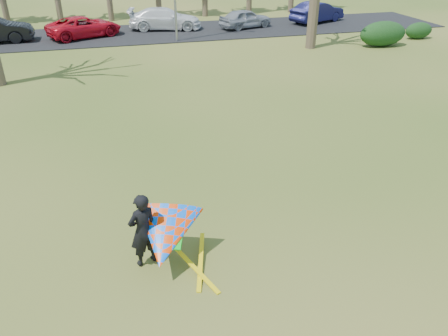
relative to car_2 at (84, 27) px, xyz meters
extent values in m
plane|color=#255011|center=(4.01, -24.77, -0.76)|extent=(100.00, 100.00, 0.00)
cube|color=black|center=(4.01, 0.23, -0.73)|extent=(46.00, 7.00, 0.06)
cylinder|color=#4C3D2D|center=(14.01, -6.77, 1.23)|extent=(0.64, 0.64, 3.99)
ellipsoid|color=#133514|center=(18.67, -7.53, 0.03)|extent=(3.18, 1.44, 1.59)
ellipsoid|color=#133513|center=(22.36, -6.24, -0.21)|extent=(2.00, 0.94, 1.11)
imported|color=red|center=(0.00, 0.00, 0.00)|extent=(5.56, 4.19, 1.40)
imported|color=white|center=(5.81, 1.18, 0.07)|extent=(5.65, 3.16, 1.55)
imported|color=#989CA5|center=(11.78, 0.17, -0.01)|extent=(4.39, 2.79, 1.39)
imported|color=#18194A|center=(18.06, 0.85, 0.09)|extent=(5.08, 3.48, 1.58)
imported|color=black|center=(1.63, -24.75, 0.15)|extent=(0.78, 0.65, 1.83)
cone|color=#055CF6|center=(2.08, -25.00, 0.09)|extent=(2.13, 2.39, 2.02)
cube|color=#0CBF19|center=(2.20, -25.08, 0.04)|extent=(0.62, 0.60, 0.24)
cube|color=yellow|center=(2.63, -25.35, -0.75)|extent=(0.85, 1.66, 0.28)
cube|color=yellow|center=(2.83, -25.15, -0.75)|extent=(0.56, 1.76, 0.22)
camera|label=1|loc=(1.37, -32.74, 6.03)|focal=35.00mm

